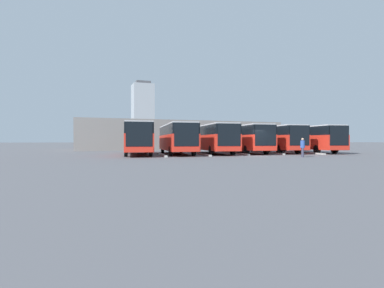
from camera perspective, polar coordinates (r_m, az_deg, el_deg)
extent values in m
plane|color=#5B5B60|center=(29.04, 12.25, -2.23)|extent=(600.00, 600.00, 0.00)
cube|color=red|center=(39.28, 21.12, 0.30)|extent=(4.02, 11.60, 1.60)
cube|color=black|center=(39.30, 21.13, 2.18)|extent=(3.96, 11.43, 0.98)
cube|color=black|center=(34.65, 26.27, 1.47)|extent=(2.20, 0.34, 2.08)
cube|color=red|center=(34.65, 26.26, -0.72)|extent=(2.37, 0.38, 0.40)
cube|color=silver|center=(39.32, 21.13, 2.98)|extent=(3.86, 11.14, 0.12)
cylinder|color=black|center=(37.05, 25.52, -0.92)|extent=(0.43, 1.00, 0.97)
cylinder|color=black|center=(35.75, 22.70, -0.96)|extent=(0.43, 1.00, 0.97)
cylinder|color=black|center=(42.86, 19.79, -0.71)|extent=(0.43, 1.00, 0.97)
cylinder|color=black|center=(41.74, 17.20, -0.73)|extent=(0.43, 1.00, 0.97)
cube|color=#B2B2AD|center=(36.67, 20.41, -1.56)|extent=(1.30, 7.80, 0.15)
cube|color=red|center=(37.62, 15.25, 0.30)|extent=(4.02, 11.60, 1.60)
cube|color=black|center=(37.64, 15.25, 2.27)|extent=(3.96, 11.43, 0.98)
cube|color=black|center=(32.66, 19.81, 1.55)|extent=(2.20, 0.34, 2.08)
cube|color=red|center=(32.66, 19.81, -0.77)|extent=(2.37, 0.38, 0.40)
cube|color=silver|center=(37.66, 15.25, 3.11)|extent=(3.86, 11.14, 0.12)
cylinder|color=black|center=(35.10, 19.48, -0.98)|extent=(0.43, 1.00, 0.97)
cylinder|color=black|center=(34.00, 16.29, -1.02)|extent=(0.43, 1.00, 0.97)
cylinder|color=black|center=(41.28, 14.38, -0.74)|extent=(0.43, 1.00, 0.97)
cylinder|color=black|center=(40.35, 11.56, -0.76)|extent=(0.43, 1.00, 0.97)
cube|color=#B2B2AD|center=(35.08, 14.07, -1.63)|extent=(1.30, 7.80, 0.15)
cube|color=red|center=(35.35, 9.83, 0.30)|extent=(4.02, 11.60, 1.60)
cube|color=black|center=(35.37, 9.83, 2.39)|extent=(3.96, 11.43, 0.98)
cube|color=black|center=(30.13, 13.84, 1.66)|extent=(2.20, 0.34, 2.08)
cube|color=red|center=(30.13, 13.84, -0.86)|extent=(2.37, 0.38, 0.40)
cube|color=silver|center=(35.39, 9.83, 3.28)|extent=(3.86, 11.14, 0.12)
cylinder|color=black|center=(32.58, 13.93, -1.08)|extent=(0.43, 1.00, 0.97)
cylinder|color=black|center=(31.68, 10.32, -1.12)|extent=(0.43, 1.00, 0.97)
cylinder|color=black|center=(39.05, 9.42, -0.80)|extent=(0.43, 1.00, 0.97)
cylinder|color=black|center=(38.30, 6.34, -0.82)|extent=(0.43, 1.00, 0.97)
cube|color=#B2B2AD|center=(32.89, 8.15, -1.77)|extent=(1.30, 7.80, 0.15)
cube|color=red|center=(33.21, 3.90, 0.29)|extent=(4.02, 11.60, 1.60)
cube|color=black|center=(33.23, 3.90, 2.52)|extent=(3.96, 11.43, 0.98)
cube|color=black|center=(27.77, 7.10, 1.76)|extent=(2.20, 0.34, 2.08)
cube|color=red|center=(27.77, 7.10, -0.96)|extent=(2.37, 0.38, 0.40)
cube|color=silver|center=(33.25, 3.90, 3.47)|extent=(3.86, 11.14, 0.12)
cylinder|color=black|center=(30.20, 7.74, -1.20)|extent=(0.43, 1.00, 0.97)
cylinder|color=black|center=(29.53, 3.69, -1.23)|extent=(0.43, 1.00, 0.97)
cylinder|color=black|center=(36.91, 4.06, -0.87)|extent=(0.43, 1.00, 0.97)
cylinder|color=black|center=(36.37, 0.71, -0.89)|extent=(0.43, 1.00, 0.97)
cube|color=#B2B2AD|center=(30.87, 1.64, -1.91)|extent=(1.30, 7.80, 0.15)
cube|color=red|center=(31.83, -2.97, 0.28)|extent=(4.02, 11.60, 1.60)
cube|color=black|center=(31.85, -2.97, 2.60)|extent=(3.96, 11.43, 0.98)
cube|color=black|center=(26.22, -1.04, 1.84)|extent=(2.20, 0.34, 2.08)
cube|color=red|center=(26.22, -1.03, -1.05)|extent=(2.37, 0.38, 0.40)
cube|color=silver|center=(31.87, -2.97, 3.59)|extent=(3.86, 11.14, 0.12)
cylinder|color=black|center=(28.58, 0.32, -1.29)|extent=(0.43, 1.00, 0.97)
cylinder|color=black|center=(28.20, -4.08, -1.32)|extent=(0.43, 1.00, 0.97)
cylinder|color=black|center=(35.50, -2.08, -0.93)|extent=(0.43, 1.00, 0.97)
cylinder|color=black|center=(35.19, -5.64, -0.95)|extent=(0.43, 1.00, 0.97)
cube|color=#B2B2AD|center=(29.67, -5.84, -2.02)|extent=(1.30, 7.80, 0.15)
cube|color=red|center=(31.05, -10.36, 0.26)|extent=(4.02, 11.60, 1.60)
cube|color=black|center=(31.07, -10.37, 2.65)|extent=(3.96, 11.43, 0.98)
cube|color=black|center=(25.36, -10.03, 1.87)|extent=(2.20, 0.34, 2.08)
cube|color=red|center=(25.35, -10.02, -1.11)|extent=(2.37, 0.38, 0.40)
cube|color=silver|center=(31.09, -10.37, 3.66)|extent=(3.86, 11.14, 0.12)
cylinder|color=black|center=(27.59, -7.87, -1.36)|extent=(0.43, 1.00, 0.97)
cylinder|color=black|center=(27.53, -12.47, -1.37)|extent=(0.43, 1.00, 0.97)
cylinder|color=black|center=(34.63, -8.69, -0.97)|extent=(0.43, 1.00, 0.97)
cylinder|color=black|center=(34.57, -12.35, -0.98)|extent=(0.43, 1.00, 0.97)
cylinder|color=#38384C|center=(27.98, 20.27, -1.52)|extent=(0.25, 0.25, 0.81)
cylinder|color=#38384C|center=(27.78, 20.36, -1.54)|extent=(0.25, 0.25, 0.81)
cylinder|color=#2D4C99|center=(27.86, 20.32, -0.03)|extent=(0.50, 0.50, 0.64)
sphere|color=tan|center=(27.86, 20.32, 0.86)|extent=(0.22, 0.22, 0.22)
cube|color=gray|center=(53.05, -2.85, 1.57)|extent=(33.72, 13.74, 4.69)
cube|color=silver|center=(61.18, -5.12, 3.40)|extent=(33.72, 3.00, 0.24)
cylinder|color=slate|center=(66.08, 4.60, 1.26)|extent=(0.20, 0.20, 4.44)
cylinder|color=slate|center=(60.36, -16.30, 1.31)|extent=(0.20, 0.20, 4.44)
cube|color=#ADB2B7|center=(253.91, -9.38, 5.71)|extent=(16.83, 16.83, 48.43)
cube|color=#4C4C51|center=(257.44, -9.39, 11.35)|extent=(11.78, 11.78, 2.40)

